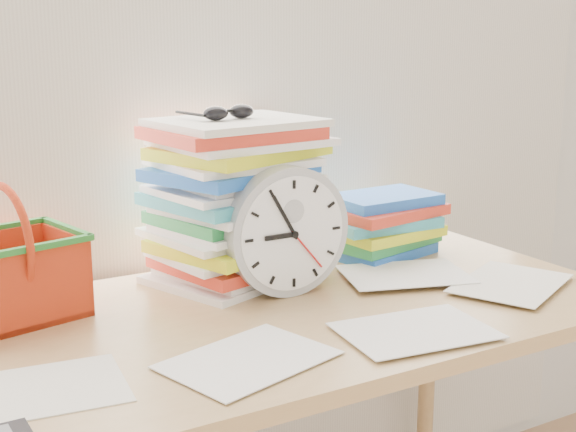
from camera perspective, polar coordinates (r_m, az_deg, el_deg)
curtain at (r=1.78m, az=-7.34°, el=14.00°), size 2.40×0.01×2.50m
desk at (r=1.56m, az=-1.08°, el=-9.27°), size 1.40×0.70×0.75m
paper_stack at (r=1.69m, az=-3.73°, el=1.17°), size 0.40×0.36×0.34m
clock at (r=1.59m, az=-0.12°, el=-1.07°), size 0.26×0.05×0.26m
sunglasses at (r=1.63m, az=-4.24°, el=7.37°), size 0.15×0.13×0.03m
book_stack at (r=1.90m, az=6.86°, el=-0.60°), size 0.30×0.24×0.15m
basket at (r=1.54m, az=-19.37°, el=-2.51°), size 0.29×0.24×0.25m
scattered_papers at (r=1.53m, az=-1.09°, el=-6.48°), size 1.26×0.42×0.02m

